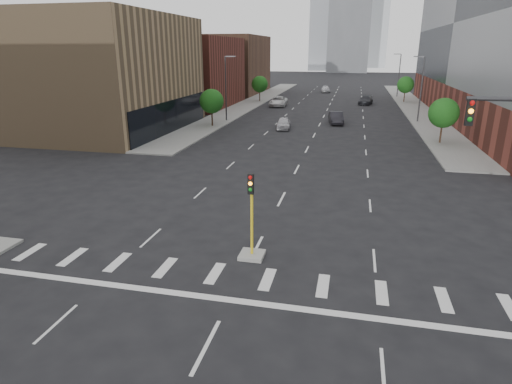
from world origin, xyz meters
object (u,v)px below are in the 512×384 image
(median_traffic_signal, at_px, (252,239))
(car_distant, at_px, (326,89))
(car_mid_right, at_px, (336,118))
(car_far_left, at_px, (278,101))
(car_near_left, at_px, (283,123))
(car_deep_right, at_px, (366,100))

(median_traffic_signal, height_order, car_distant, median_traffic_signal)
(car_mid_right, bearing_deg, car_far_left, 114.14)
(car_mid_right, height_order, car_distant, car_mid_right)
(median_traffic_signal, bearing_deg, car_far_left, 98.67)
(car_near_left, xyz_separation_m, car_distant, (1.82, 52.15, 0.08))
(car_mid_right, bearing_deg, median_traffic_signal, -101.34)
(car_mid_right, bearing_deg, car_near_left, -147.06)
(median_traffic_signal, xyz_separation_m, car_far_left, (-9.12, 59.84, -0.12))
(median_traffic_signal, distance_m, car_distant, 88.66)
(car_near_left, bearing_deg, car_mid_right, 35.41)
(median_traffic_signal, distance_m, car_mid_right, 42.26)
(car_near_left, bearing_deg, car_distant, 82.04)
(median_traffic_signal, distance_m, car_far_left, 60.53)
(car_mid_right, relative_size, car_distant, 1.04)
(car_far_left, height_order, car_deep_right, car_far_left)
(median_traffic_signal, relative_size, car_deep_right, 0.81)
(car_mid_right, distance_m, car_far_left, 20.93)
(car_near_left, height_order, car_deep_right, car_deep_right)
(car_deep_right, bearing_deg, car_near_left, -101.27)
(median_traffic_signal, distance_m, car_near_left, 36.73)
(car_distant, bearing_deg, car_mid_right, -90.53)
(car_far_left, bearing_deg, car_mid_right, -59.69)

